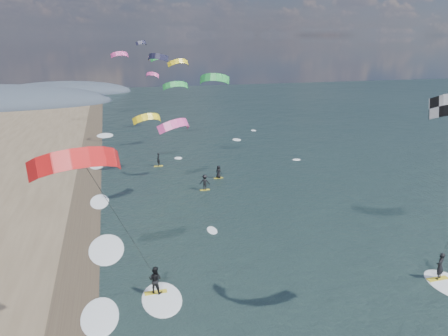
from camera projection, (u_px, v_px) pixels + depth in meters
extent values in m
cube|color=#382D23|center=(77.00, 285.00, 29.95)|extent=(3.00, 240.00, 0.00)
ellipsoid|color=#3D4756|center=(63.00, 93.00, 129.26)|extent=(40.00, 18.00, 7.00)
cube|color=gold|center=(438.00, 279.00, 30.69)|extent=(1.61, 0.48, 0.07)
imported|color=black|center=(440.00, 266.00, 30.39)|extent=(0.86, 0.78, 1.98)
cube|color=gold|center=(156.00, 293.00, 29.06)|extent=(1.49, 0.46, 0.07)
imported|color=black|center=(155.00, 280.00, 28.78)|extent=(1.16, 1.08, 1.89)
ellipsoid|color=white|center=(162.00, 299.00, 28.41)|extent=(2.60, 4.20, 0.12)
cylinder|color=black|center=(125.00, 228.00, 24.05)|extent=(0.02, 0.02, 12.12)
cube|color=gold|center=(205.00, 190.00, 48.46)|extent=(1.10, 0.35, 0.05)
imported|color=black|center=(205.00, 182.00, 48.20)|extent=(1.27, 0.95, 1.75)
cube|color=gold|center=(219.00, 178.00, 52.44)|extent=(1.10, 0.35, 0.05)
imported|color=black|center=(219.00, 172.00, 52.21)|extent=(0.88, 0.88, 1.54)
cube|color=gold|center=(159.00, 166.00, 57.26)|extent=(1.10, 0.35, 0.05)
imported|color=black|center=(158.00, 159.00, 57.00)|extent=(0.46, 0.66, 1.74)
ellipsoid|color=white|center=(94.00, 318.00, 26.54)|extent=(2.40, 5.40, 0.11)
ellipsoid|color=white|center=(96.00, 250.00, 34.87)|extent=(2.40, 5.40, 0.11)
ellipsoid|color=white|center=(98.00, 202.00, 45.04)|extent=(2.40, 5.40, 0.11)
ellipsoid|color=white|center=(99.00, 165.00, 57.99)|extent=(2.40, 5.40, 0.11)
ellipsoid|color=white|center=(100.00, 136.00, 74.64)|extent=(2.40, 5.40, 0.11)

